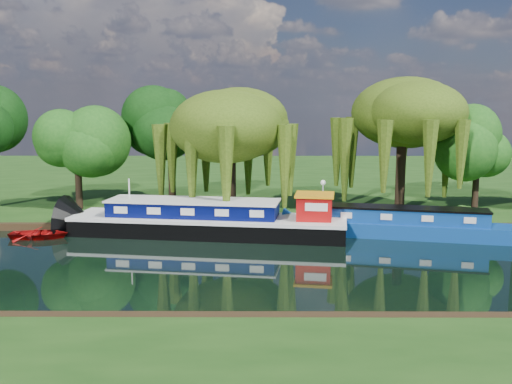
{
  "coord_description": "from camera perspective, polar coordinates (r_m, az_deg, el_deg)",
  "views": [
    {
      "loc": [
        -3.89,
        -28.15,
        7.96
      ],
      "look_at": [
        -4.08,
        6.32,
        2.8
      ],
      "focal_mm": 40.0,
      "sensor_mm": 36.0,
      "label": 1
    }
  ],
  "objects": [
    {
      "name": "narrowboat",
      "position": [
        36.42,
        14.76,
        -3.25
      ],
      "size": [
        13.87,
        5.24,
        2.0
      ],
      "rotation": [
        0.0,
        0.0,
        -0.22
      ],
      "color": "navy",
      "rests_on": "ground"
    },
    {
      "name": "willow_right",
      "position": [
        42.43,
        14.43,
        6.76
      ],
      "size": [
        7.22,
        7.22,
        8.79
      ],
      "color": "black",
      "rests_on": "far_bank"
    },
    {
      "name": "lamppost",
      "position": [
        39.3,
        6.72,
        0.35
      ],
      "size": [
        0.36,
        0.36,
        2.56
      ],
      "color": "silver",
      "rests_on": "far_bank"
    },
    {
      "name": "far_bank",
      "position": [
        62.76,
        3.86,
        1.41
      ],
      "size": [
        120.0,
        52.0,
        0.45
      ],
      "primitive_type": "cube",
      "color": "#173D10",
      "rests_on": "ground"
    },
    {
      "name": "ground",
      "position": [
        29.52,
        7.93,
        -7.22
      ],
      "size": [
        120.0,
        120.0,
        0.0
      ],
      "primitive_type": "plane",
      "color": "black"
    },
    {
      "name": "tree_far_mid",
      "position": [
        46.26,
        -8.51,
        6.27
      ],
      "size": [
        5.11,
        5.11,
        8.37
      ],
      "color": "black",
      "rests_on": "far_bank"
    },
    {
      "name": "willow_left",
      "position": [
        39.8,
        -2.55,
        6.42
      ],
      "size": [
        6.96,
        6.96,
        8.34
      ],
      "color": "black",
      "rests_on": "far_bank"
    },
    {
      "name": "mooring_posts",
      "position": [
        37.38,
        5.51,
        -2.34
      ],
      "size": [
        19.16,
        0.16,
        1.0
      ],
      "color": "silver",
      "rests_on": "far_bank"
    },
    {
      "name": "dutch_barge",
      "position": [
        35.79,
        -4.58,
        -2.9
      ],
      "size": [
        17.5,
        6.25,
        3.62
      ],
      "rotation": [
        0.0,
        0.0,
        -0.14
      ],
      "color": "black",
      "rests_on": "ground"
    },
    {
      "name": "red_dinghy",
      "position": [
        37.44,
        -20.84,
        -4.33
      ],
      "size": [
        3.6,
        2.64,
        0.72
      ],
      "primitive_type": "imported",
      "rotation": [
        0.0,
        0.0,
        1.61
      ],
      "color": "#A00B0B",
      "rests_on": "ground"
    },
    {
      "name": "tree_far_right",
      "position": [
        44.17,
        21.3,
        4.1
      ],
      "size": [
        4.04,
        4.04,
        6.61
      ],
      "color": "black",
      "rests_on": "far_bank"
    },
    {
      "name": "tree_far_left",
      "position": [
        43.97,
        -17.5,
        4.88
      ],
      "size": [
        4.55,
        4.55,
        7.33
      ],
      "color": "black",
      "rests_on": "far_bank"
    }
  ]
}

